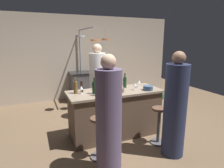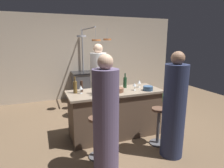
{
  "view_description": "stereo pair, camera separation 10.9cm",
  "coord_description": "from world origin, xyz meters",
  "px_view_note": "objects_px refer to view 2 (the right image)",
  "views": [
    {
      "loc": [
        -1.42,
        -3.21,
        1.83
      ],
      "look_at": [
        0.0,
        0.15,
        1.0
      ],
      "focal_mm": 30.48,
      "sensor_mm": 36.0,
      "label": 1
    },
    {
      "loc": [
        -1.32,
        -3.25,
        1.83
      ],
      "look_at": [
        0.0,
        0.15,
        1.0
      ],
      "focal_mm": 30.48,
      "sensor_mm": 36.0,
      "label": 2
    }
  ],
  "objects_px": {
    "bar_stool_right": "(158,124)",
    "pepper_mill": "(82,86)",
    "guest_left": "(106,121)",
    "mixing_bowl_blue": "(148,88)",
    "chef": "(99,85)",
    "potted_plant": "(159,97)",
    "wine_bottle_green": "(125,82)",
    "wine_glass_near_left_guest": "(81,88)",
    "wine_glass_near_right_guest": "(135,85)",
    "wine_bottle_amber": "(75,87)",
    "wine_bottle_rose": "(98,84)",
    "wine_bottle_red": "(94,87)",
    "wine_bottle_white": "(97,89)",
    "guest_right": "(174,110)",
    "cutting_board": "(112,88)",
    "bar_stool_left": "(97,136)",
    "wine_glass_by_chef": "(139,82)",
    "stove_range": "(86,86)"
  },
  "relations": [
    {
      "from": "cutting_board",
      "to": "pepper_mill",
      "type": "height_order",
      "value": "pepper_mill"
    },
    {
      "from": "chef",
      "to": "pepper_mill",
      "type": "bearing_deg",
      "value": -127.4
    },
    {
      "from": "potted_plant",
      "to": "wine_glass_near_right_guest",
      "type": "height_order",
      "value": "wine_glass_near_right_guest"
    },
    {
      "from": "potted_plant",
      "to": "wine_bottle_rose",
      "type": "xyz_separation_m",
      "value": [
        -2.02,
        -0.83,
        0.71
      ]
    },
    {
      "from": "bar_stool_right",
      "to": "wine_glass_near_left_guest",
      "type": "xyz_separation_m",
      "value": [
        -1.23,
        0.66,
        0.63
      ]
    },
    {
      "from": "bar_stool_right",
      "to": "pepper_mill",
      "type": "height_order",
      "value": "pepper_mill"
    },
    {
      "from": "chef",
      "to": "pepper_mill",
      "type": "relative_size",
      "value": 8.41
    },
    {
      "from": "potted_plant",
      "to": "wine_bottle_white",
      "type": "xyz_separation_m",
      "value": [
        -2.15,
        -1.18,
        0.72
      ]
    },
    {
      "from": "bar_stool_left",
      "to": "wine_glass_near_right_guest",
      "type": "bearing_deg",
      "value": 29.48
    },
    {
      "from": "guest_left",
      "to": "wine_bottle_white",
      "type": "relative_size",
      "value": 5.52
    },
    {
      "from": "guest_left",
      "to": "wine_bottle_red",
      "type": "relative_size",
      "value": 5.65
    },
    {
      "from": "wine_bottle_rose",
      "to": "stove_range",
      "type": "bearing_deg",
      "value": 83.09
    },
    {
      "from": "wine_bottle_rose",
      "to": "wine_glass_near_left_guest",
      "type": "height_order",
      "value": "wine_bottle_rose"
    },
    {
      "from": "guest_right",
      "to": "cutting_board",
      "type": "height_order",
      "value": "guest_right"
    },
    {
      "from": "stove_range",
      "to": "wine_glass_near_right_guest",
      "type": "bearing_deg",
      "value": -81.78
    },
    {
      "from": "bar_stool_right",
      "to": "wine_glass_near_left_guest",
      "type": "bearing_deg",
      "value": 151.87
    },
    {
      "from": "guest_left",
      "to": "wine_bottle_white",
      "type": "distance_m",
      "value": 0.86
    },
    {
      "from": "wine_bottle_rose",
      "to": "wine_glass_by_chef",
      "type": "bearing_deg",
      "value": -5.94
    },
    {
      "from": "wine_bottle_green",
      "to": "wine_glass_near_left_guest",
      "type": "bearing_deg",
      "value": -172.66
    },
    {
      "from": "potted_plant",
      "to": "wine_bottle_green",
      "type": "relative_size",
      "value": 1.76
    },
    {
      "from": "guest_left",
      "to": "wine_bottle_green",
      "type": "bearing_deg",
      "value": 54.73
    },
    {
      "from": "bar_stool_left",
      "to": "bar_stool_right",
      "type": "relative_size",
      "value": 1.0
    },
    {
      "from": "wine_bottle_white",
      "to": "potted_plant",
      "type": "bearing_deg",
      "value": 28.73
    },
    {
      "from": "wine_bottle_red",
      "to": "wine_glass_near_left_guest",
      "type": "height_order",
      "value": "wine_bottle_red"
    },
    {
      "from": "wine_glass_near_right_guest",
      "to": "wine_bottle_white",
      "type": "bearing_deg",
      "value": -174.14
    },
    {
      "from": "wine_glass_near_left_guest",
      "to": "wine_glass_near_right_guest",
      "type": "xyz_separation_m",
      "value": [
        1.01,
        -0.14,
        0.0
      ]
    },
    {
      "from": "potted_plant",
      "to": "wine_glass_by_chef",
      "type": "bearing_deg",
      "value": -141.94
    },
    {
      "from": "guest_right",
      "to": "wine_bottle_amber",
      "type": "height_order",
      "value": "guest_right"
    },
    {
      "from": "bar_stool_left",
      "to": "mixing_bowl_blue",
      "type": "relative_size",
      "value": 3.67
    },
    {
      "from": "guest_right",
      "to": "potted_plant",
      "type": "height_order",
      "value": "guest_right"
    },
    {
      "from": "guest_left",
      "to": "bar_stool_right",
      "type": "distance_m",
      "value": 1.25
    },
    {
      "from": "mixing_bowl_blue",
      "to": "wine_bottle_rose",
      "type": "bearing_deg",
      "value": 157.08
    },
    {
      "from": "pepper_mill",
      "to": "wine_glass_by_chef",
      "type": "height_order",
      "value": "pepper_mill"
    },
    {
      "from": "guest_right",
      "to": "wine_bottle_white",
      "type": "relative_size",
      "value": 5.56
    },
    {
      "from": "bar_stool_right",
      "to": "wine_glass_by_chef",
      "type": "distance_m",
      "value": 0.94
    },
    {
      "from": "bar_stool_right",
      "to": "wine_bottle_green",
      "type": "bearing_deg",
      "value": 111.19
    },
    {
      "from": "bar_stool_right",
      "to": "wine_bottle_rose",
      "type": "distance_m",
      "value": 1.33
    },
    {
      "from": "chef",
      "to": "bar_stool_left",
      "type": "distance_m",
      "value": 1.64
    },
    {
      "from": "wine_bottle_red",
      "to": "wine_bottle_green",
      "type": "bearing_deg",
      "value": 15.7
    },
    {
      "from": "wine_bottle_green",
      "to": "wine_glass_near_left_guest",
      "type": "xyz_separation_m",
      "value": [
        -0.93,
        -0.12,
        -0.01
      ]
    },
    {
      "from": "pepper_mill",
      "to": "mixing_bowl_blue",
      "type": "height_order",
      "value": "pepper_mill"
    },
    {
      "from": "chef",
      "to": "wine_bottle_amber",
      "type": "relative_size",
      "value": 5.82
    },
    {
      "from": "mixing_bowl_blue",
      "to": "chef",
      "type": "bearing_deg",
      "value": 121.26
    },
    {
      "from": "wine_bottle_rose",
      "to": "wine_glass_near_right_guest",
      "type": "height_order",
      "value": "wine_bottle_rose"
    },
    {
      "from": "bar_stool_left",
      "to": "wine_bottle_green",
      "type": "xyz_separation_m",
      "value": [
        0.84,
        0.78,
        0.64
      ]
    },
    {
      "from": "chef",
      "to": "wine_glass_by_chef",
      "type": "distance_m",
      "value": 1.03
    },
    {
      "from": "pepper_mill",
      "to": "bar_stool_right",
      "type": "bearing_deg",
      "value": -32.94
    },
    {
      "from": "wine_bottle_white",
      "to": "wine_bottle_rose",
      "type": "height_order",
      "value": "wine_bottle_white"
    },
    {
      "from": "bar_stool_right",
      "to": "pepper_mill",
      "type": "relative_size",
      "value": 3.24
    },
    {
      "from": "bar_stool_left",
      "to": "cutting_board",
      "type": "height_order",
      "value": "cutting_board"
    }
  ]
}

